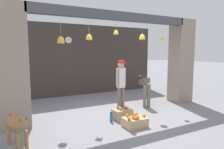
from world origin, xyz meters
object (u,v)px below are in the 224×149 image
Objects in this scene: worker_stooping at (145,87)px; fruit_crate_oranges at (135,122)px; shopkeeper at (121,83)px; wall_clock at (68,40)px; water_bottle at (111,117)px; fruit_crate_apples at (122,113)px; dog at (17,124)px.

worker_stooping is 2.06m from fruit_crate_oranges.
wall_clock reaches higher than shopkeeper.
worker_stooping is 1.80× the size of fruit_crate_oranges.
fruit_crate_oranges reaches higher than water_bottle.
fruit_crate_oranges is (-0.25, -1.13, -0.81)m from shopkeeper.
worker_stooping is 3.66× the size of wall_clock.
worker_stooping is (1.12, 0.31, -0.26)m from shopkeeper.
shopkeeper is at bearing 42.20° from water_bottle.
worker_stooping reaches higher than water_bottle.
wall_clock is at bearing -83.48° from shopkeeper.
fruit_crate_oranges is 4.74m from wall_clock.
fruit_crate_oranges is at bearing 70.57° from shopkeeper.
shopkeeper reaches higher than water_bottle.
wall_clock reaches higher than fruit_crate_apples.
wall_clock is (-0.10, 3.61, 2.20)m from water_bottle.
shopkeeper is 5.90× the size of water_bottle.
fruit_crate_oranges is 2.04× the size of wall_clock.
dog is 2.70m from fruit_crate_apples.
fruit_crate_apples is (2.63, 0.48, -0.31)m from dog.
worker_stooping is 3.69m from wall_clock.
wall_clock reaches higher than worker_stooping.
fruit_crate_oranges is 0.63m from fruit_crate_apples.
wall_clock is (-0.72, 3.05, 1.40)m from shopkeeper.
water_bottle is (-0.37, 0.56, -0.00)m from fruit_crate_oranges.
dog is 0.57× the size of shopkeeper.
water_bottle is at bearing 82.59° from dog.
shopkeeper is at bearing 90.91° from dog.
worker_stooping reaches higher than dog.
dog is 3.07m from shopkeeper.
shopkeeper is 3.13× the size of fruit_crate_apples.
water_bottle is 4.23m from wall_clock.
fruit_crate_oranges is 2.09× the size of water_bottle.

